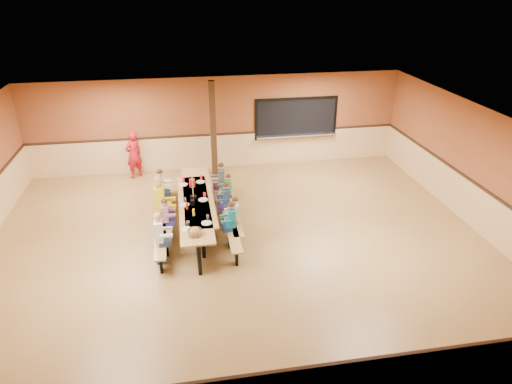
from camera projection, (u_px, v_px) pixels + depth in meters
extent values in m
plane|color=olive|center=(240.00, 244.00, 10.94)|extent=(12.00, 12.00, 0.00)
cube|color=brown|center=(218.00, 123.00, 14.73)|extent=(12.00, 0.04, 3.00)
cube|color=brown|center=(292.00, 351.00, 5.85)|extent=(12.00, 0.04, 3.00)
cube|color=brown|center=(480.00, 170.00, 11.21)|extent=(0.04, 10.00, 3.00)
cube|color=white|center=(238.00, 124.00, 9.64)|extent=(12.00, 10.00, 0.04)
cube|color=black|center=(296.00, 118.00, 15.08)|extent=(2.60, 0.06, 1.20)
cube|color=silver|center=(296.00, 135.00, 15.25)|extent=(2.70, 0.28, 0.06)
cube|color=#301E10|center=(213.00, 129.00, 14.17)|extent=(0.18, 0.18, 3.00)
cube|color=#B48747|center=(194.00, 207.00, 11.15)|extent=(0.75, 3.60, 0.04)
cube|color=black|center=(199.00, 254.00, 9.93)|extent=(0.08, 0.60, 0.70)
cube|color=black|center=(192.00, 193.00, 12.69)|extent=(0.08, 0.60, 0.70)
cube|color=#B48747|center=(161.00, 220.00, 11.15)|extent=(0.26, 3.60, 0.04)
cube|color=black|center=(162.00, 228.00, 11.24)|extent=(0.06, 0.18, 0.41)
cube|color=#B48747|center=(228.00, 214.00, 11.40)|extent=(0.26, 3.60, 0.04)
cube|color=black|center=(228.00, 222.00, 11.50)|extent=(0.06, 0.18, 0.41)
cube|color=#B48747|center=(198.00, 195.00, 11.74)|extent=(0.75, 3.60, 0.04)
cube|color=black|center=(203.00, 238.00, 10.53)|extent=(0.08, 0.60, 0.70)
cube|color=black|center=(196.00, 183.00, 13.28)|extent=(0.08, 0.60, 0.70)
cube|color=#B48747|center=(166.00, 207.00, 11.74)|extent=(0.26, 3.60, 0.04)
cube|color=black|center=(167.00, 215.00, 11.84)|extent=(0.06, 0.18, 0.41)
cube|color=#B48747|center=(230.00, 202.00, 12.00)|extent=(0.26, 3.60, 0.04)
cube|color=black|center=(230.00, 210.00, 12.09)|extent=(0.06, 0.18, 0.41)
imported|color=#AB131F|center=(134.00, 155.00, 14.24)|extent=(0.66, 0.62, 1.51)
cylinder|color=red|center=(192.00, 183.00, 12.10)|extent=(0.16, 0.16, 0.22)
cube|color=black|center=(193.00, 202.00, 11.18)|extent=(0.10, 0.14, 0.13)
cylinder|color=yellow|center=(194.00, 212.00, 10.67)|extent=(0.06, 0.06, 0.17)
cylinder|color=#B2140F|center=(187.00, 206.00, 10.95)|extent=(0.06, 0.06, 0.17)
cube|color=black|center=(193.00, 197.00, 11.52)|extent=(0.16, 0.16, 0.06)
cube|color=#B48747|center=(193.00, 187.00, 11.40)|extent=(0.02, 0.09, 0.50)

